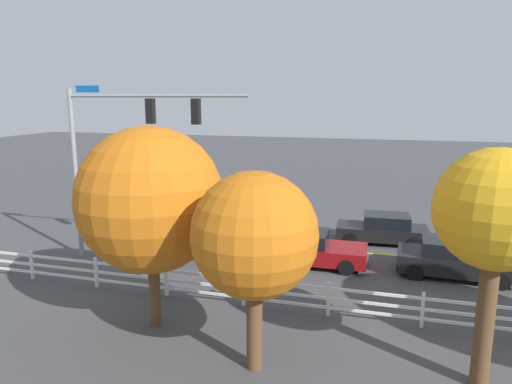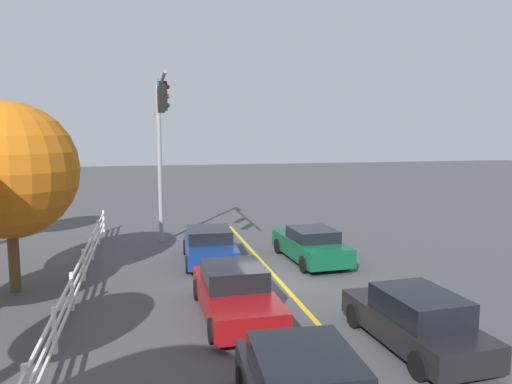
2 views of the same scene
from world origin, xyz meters
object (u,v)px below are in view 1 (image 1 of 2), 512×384
Objects in this scene: car_1 at (454,259)px; car_2 at (383,229)px; car_4 at (227,217)px; tree_4 at (254,236)px; tree_2 at (496,212)px; car_3 at (308,249)px; tree_1 at (150,200)px; car_0 at (181,237)px.

car_1 is 4.63m from car_2.
tree_4 is at bearing 109.37° from car_4.
tree_2 is (-10.58, 11.39, 3.75)m from car_4.
tree_1 is (3.69, 6.66, 3.33)m from car_3.
tree_2 reaches higher than car_0.
tree_2 is at bearing -53.86° from car_3.
tree_2 reaches higher than car_4.
car_2 is at bearing -104.54° from tree_4.
tree_2 is (-2.45, 11.21, 3.72)m from car_2.
tree_4 is (-3.62, 1.43, -0.39)m from tree_1.
tree_1 is at bearing -119.62° from car_3.
car_1 reaches higher than car_0.
car_0 is 0.79× the size of tree_4.
car_3 is (3.03, 3.88, -0.02)m from car_2.
car_0 is 10.44m from tree_4.
car_4 is at bearing 140.83° from car_3.
car_0 is 4.10m from car_4.
car_3 is at bearing -175.17° from car_1.
car_4 is (5.10, -4.06, -0.01)m from car_3.
car_3 is (-5.90, 0.05, 0.01)m from car_0.
car_0 is at bearing -176.29° from car_1.
car_1 is 8.38m from tree_2.
car_2 is 8.13m from car_4.
car_0 is at bearing 20.07° from car_2.
car_2 is 4.93m from car_3.
car_3 is at bearing -118.99° from tree_1.
car_4 is 13.48m from tree_4.
car_1 is 11.57m from car_4.
car_1 is at bearing -92.50° from tree_2.
car_1 is 12.16m from tree_1.
car_3 is (5.81, 0.18, -0.04)m from car_1.
tree_1 is (9.50, 6.85, 3.29)m from car_1.
tree_1 is 1.05× the size of tree_2.
car_1 is at bearing -125.40° from tree_4.
tree_1 reaches higher than car_3.
car_1 reaches higher than car_4.
tree_4 reaches higher than car_4.
car_2 is at bearing 175.66° from car_4.
car_4 is at bearing -82.53° from tree_1.
tree_1 reaches higher than car_0.
tree_2 is at bearing 129.80° from car_4.
car_2 is at bearing 129.88° from car_1.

